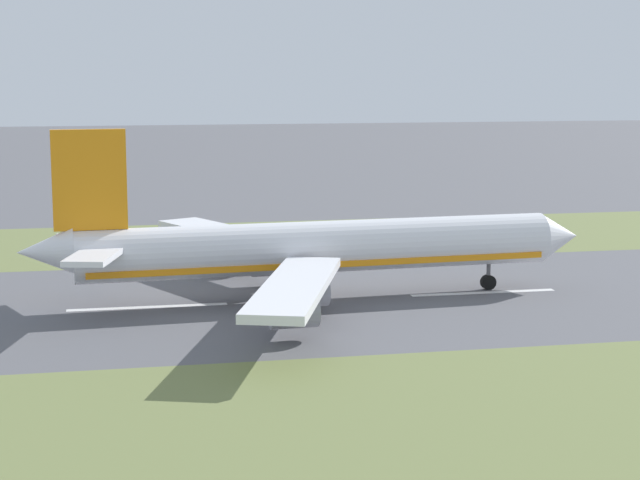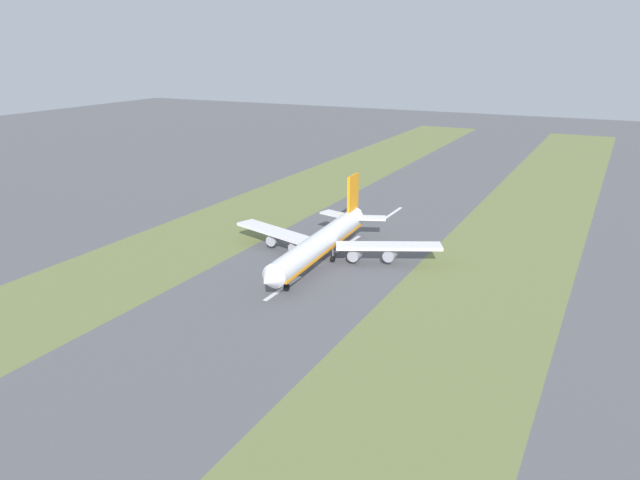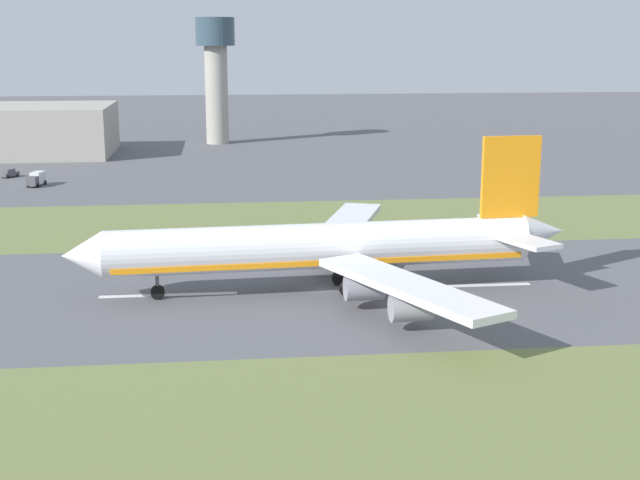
# 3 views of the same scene
# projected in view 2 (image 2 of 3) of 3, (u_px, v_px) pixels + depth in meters

# --- Properties ---
(ground_plane) EXTENTS (800.00, 800.00, 0.00)m
(ground_plane) POSITION_uv_depth(u_px,v_px,m) (320.00, 263.00, 174.00)
(ground_plane) COLOR #56565B
(grass_median_west) EXTENTS (40.00, 600.00, 0.01)m
(grass_median_west) POSITION_uv_depth(u_px,v_px,m) (482.00, 290.00, 154.95)
(grass_median_west) COLOR olive
(grass_median_west) RESTS_ON ground
(grass_median_east) EXTENTS (40.00, 600.00, 0.01)m
(grass_median_east) POSITION_uv_depth(u_px,v_px,m) (190.00, 241.00, 193.05)
(grass_median_east) COLOR olive
(grass_median_east) RESTS_ON ground
(centreline_dash_near) EXTENTS (1.20, 18.00, 0.01)m
(centreline_dash_near) POSITION_uv_depth(u_px,v_px,m) (393.00, 213.00, 224.51)
(centreline_dash_near) COLOR silver
(centreline_dash_near) RESTS_ON ground
(centreline_dash_mid) EXTENTS (1.20, 18.00, 0.01)m
(centreline_dash_mid) POSITION_uv_depth(u_px,v_px,m) (348.00, 244.00, 190.37)
(centreline_dash_mid) COLOR silver
(centreline_dash_mid) RESTS_ON ground
(centreline_dash_far) EXTENTS (1.20, 18.00, 0.01)m
(centreline_dash_far) POSITION_uv_depth(u_px,v_px,m) (283.00, 288.00, 156.23)
(centreline_dash_far) COLOR silver
(centreline_dash_far) RESTS_ON ground
(airplane_main_jet) EXTENTS (64.02, 67.21, 20.20)m
(airplane_main_jet) POSITION_uv_depth(u_px,v_px,m) (323.00, 241.00, 172.97)
(airplane_main_jet) COLOR white
(airplane_main_jet) RESTS_ON ground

